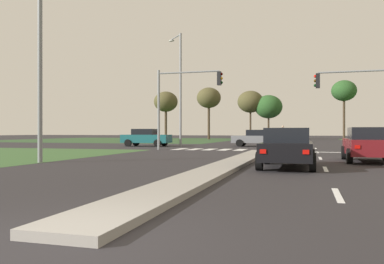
% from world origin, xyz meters
% --- Properties ---
extents(ground_plane, '(200.00, 200.00, 0.00)m').
position_xyz_m(ground_plane, '(0.00, 30.00, 0.00)').
color(ground_plane, '#282628').
extents(grass_verge_far_left, '(35.00, 35.00, 0.01)m').
position_xyz_m(grass_verge_far_left, '(-25.50, 54.50, 0.00)').
color(grass_verge_far_left, '#2D4C28').
rests_on(grass_verge_far_left, ground).
extents(median_island_near, '(1.20, 22.00, 0.14)m').
position_xyz_m(median_island_near, '(0.00, 11.00, 0.07)').
color(median_island_near, gray).
rests_on(median_island_near, ground).
extents(median_island_far, '(1.20, 36.00, 0.14)m').
position_xyz_m(median_island_far, '(0.00, 55.00, 0.07)').
color(median_island_far, gray).
rests_on(median_island_far, ground).
extents(lane_dash_near, '(0.14, 2.00, 0.01)m').
position_xyz_m(lane_dash_near, '(3.50, 4.84, 0.01)').
color(lane_dash_near, silver).
rests_on(lane_dash_near, ground).
extents(lane_dash_second, '(0.14, 2.00, 0.01)m').
position_xyz_m(lane_dash_second, '(3.50, 10.84, 0.01)').
color(lane_dash_second, silver).
rests_on(lane_dash_second, ground).
extents(lane_dash_third, '(0.14, 2.00, 0.01)m').
position_xyz_m(lane_dash_third, '(3.50, 16.84, 0.01)').
color(lane_dash_third, silver).
rests_on(lane_dash_third, ground).
extents(lane_dash_fourth, '(0.14, 2.00, 0.01)m').
position_xyz_m(lane_dash_fourth, '(3.50, 22.84, 0.01)').
color(lane_dash_fourth, silver).
rests_on(lane_dash_fourth, ground).
extents(lane_dash_fifth, '(0.14, 2.00, 0.01)m').
position_xyz_m(lane_dash_fifth, '(3.50, 28.84, 0.01)').
color(lane_dash_fifth, silver).
rests_on(lane_dash_fifth, ground).
extents(stop_bar_near, '(6.40, 0.50, 0.01)m').
position_xyz_m(stop_bar_near, '(3.80, 23.00, 0.01)').
color(stop_bar_near, silver).
rests_on(stop_bar_near, ground).
extents(crosswalk_bar_near, '(0.70, 2.80, 0.01)m').
position_xyz_m(crosswalk_bar_near, '(-6.40, 24.80, 0.01)').
color(crosswalk_bar_near, silver).
rests_on(crosswalk_bar_near, ground).
extents(crosswalk_bar_second, '(0.70, 2.80, 0.01)m').
position_xyz_m(crosswalk_bar_second, '(-5.25, 24.80, 0.01)').
color(crosswalk_bar_second, silver).
rests_on(crosswalk_bar_second, ground).
extents(crosswalk_bar_third, '(0.70, 2.80, 0.01)m').
position_xyz_m(crosswalk_bar_third, '(-4.10, 24.80, 0.01)').
color(crosswalk_bar_third, silver).
rests_on(crosswalk_bar_third, ground).
extents(crosswalk_bar_fourth, '(0.70, 2.80, 0.01)m').
position_xyz_m(crosswalk_bar_fourth, '(-2.95, 24.80, 0.01)').
color(crosswalk_bar_fourth, silver).
rests_on(crosswalk_bar_fourth, ground).
extents(crosswalk_bar_fifth, '(0.70, 2.80, 0.01)m').
position_xyz_m(crosswalk_bar_fifth, '(-1.80, 24.80, 0.01)').
color(crosswalk_bar_fifth, silver).
rests_on(crosswalk_bar_fifth, ground).
extents(car_silver_near, '(2.06, 4.45, 1.49)m').
position_xyz_m(car_silver_near, '(-2.25, 44.56, 0.76)').
color(car_silver_near, '#B7B7BC').
rests_on(car_silver_near, ground).
extents(car_beige_second, '(2.09, 4.36, 1.46)m').
position_xyz_m(car_beige_second, '(-2.27, 57.53, 0.75)').
color(car_beige_second, '#BCAD8E').
rests_on(car_beige_second, ground).
extents(car_black_third, '(1.97, 4.41, 1.46)m').
position_xyz_m(car_black_third, '(2.18, 11.09, 0.75)').
color(car_black_third, black).
rests_on(car_black_third, ground).
extents(car_blue_fourth, '(2.01, 4.62, 1.52)m').
position_xyz_m(car_blue_fourth, '(-2.28, 63.33, 0.78)').
color(car_blue_fourth, navy).
rests_on(car_blue_fourth, ground).
extents(car_grey_fifth, '(4.36, 2.04, 1.48)m').
position_xyz_m(car_grey_fifth, '(-1.46, 31.86, 0.76)').
color(car_grey_fifth, slate).
rests_on(car_grey_fifth, ground).
extents(car_red_sixth, '(2.00, 4.40, 1.49)m').
position_xyz_m(car_red_sixth, '(-2.40, 52.16, 0.77)').
color(car_red_sixth, '#A31919').
rests_on(car_red_sixth, ground).
extents(car_teal_seventh, '(4.41, 1.96, 1.57)m').
position_xyz_m(car_teal_seventh, '(-11.15, 29.48, 0.80)').
color(car_teal_seventh, '#19565B').
rests_on(car_teal_seventh, ground).
extents(car_maroon_eighth, '(2.05, 4.30, 1.52)m').
position_xyz_m(car_maroon_eighth, '(5.48, 15.00, 0.78)').
color(car_maroon_eighth, maroon).
rests_on(car_maroon_eighth, ground).
extents(traffic_signal_near_left, '(4.88, 0.32, 5.84)m').
position_xyz_m(traffic_signal_near_left, '(-5.87, 23.40, 4.02)').
color(traffic_signal_near_left, gray).
rests_on(traffic_signal_near_left, ground).
extents(traffic_signal_near_right, '(4.42, 0.32, 5.44)m').
position_xyz_m(traffic_signal_near_right, '(5.99, 23.40, 3.74)').
color(traffic_signal_near_right, gray).
rests_on(traffic_signal_near_right, ground).
extents(street_lamp_near, '(2.36, 0.38, 10.99)m').
position_xyz_m(street_lamp_near, '(-7.99, 10.60, 6.05)').
color(street_lamp_near, gray).
rests_on(street_lamp_near, ground).
extents(street_lamp_second, '(1.84, 1.96, 10.22)m').
position_xyz_m(street_lamp_second, '(-8.29, 30.54, 5.69)').
color(street_lamp_second, gray).
rests_on(street_lamp_second, ground).
extents(pedestrian_at_median, '(0.34, 0.34, 1.88)m').
position_xyz_m(pedestrian_at_median, '(0.10, 43.48, 1.29)').
color(pedestrian_at_median, '#9E8966').
rests_on(pedestrian_at_median, median_island_far).
extents(treeline_near, '(4.27, 4.27, 8.50)m').
position_xyz_m(treeline_near, '(-21.54, 63.47, 6.62)').
color(treeline_near, '#423323').
rests_on(treeline_near, ground).
extents(treeline_second, '(4.12, 4.12, 8.85)m').
position_xyz_m(treeline_second, '(-13.37, 62.42, 7.04)').
color(treeline_second, '#423323').
rests_on(treeline_second, ground).
extents(treeline_third, '(4.36, 4.36, 8.23)m').
position_xyz_m(treeline_third, '(-6.43, 63.71, 6.35)').
color(treeline_third, '#423323').
rests_on(treeline_third, ground).
extents(treeline_fourth, '(4.59, 4.59, 7.43)m').
position_xyz_m(treeline_fourth, '(-3.42, 63.85, 5.46)').
color(treeline_fourth, '#423323').
rests_on(treeline_fourth, ground).
extents(treeline_fifth, '(3.82, 3.82, 9.34)m').
position_xyz_m(treeline_fifth, '(8.33, 62.51, 7.64)').
color(treeline_fifth, '#423323').
rests_on(treeline_fifth, ground).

